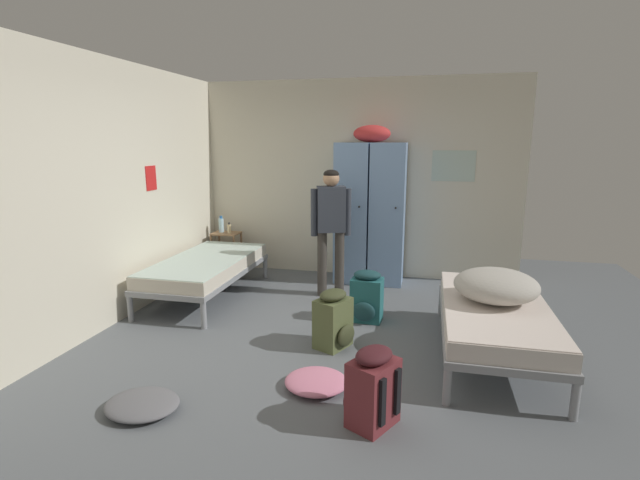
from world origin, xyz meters
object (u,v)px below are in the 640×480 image
bed_right (495,315)px  clothes_pile_grey (142,404)px  water_bottle (221,225)px  person_traveler (331,221)px  bedding_heap (496,285)px  lotion_bottle (229,229)px  clothes_pile_pink (316,381)px  locker_bank (370,210)px  shelf_unit (227,248)px  backpack_olive (334,320)px  bed_left_rear (206,267)px  backpack_teal (367,297)px  backpack_maroon (372,388)px

bed_right → clothes_pile_grey: 2.94m
bed_right → water_bottle: bearing=149.8°
person_traveler → clothes_pile_grey: size_ratio=2.91×
bedding_heap → water_bottle: bearing=150.4°
lotion_bottle → clothes_pile_pink: 3.56m
locker_bank → bedding_heap: locker_bank is taller
shelf_unit → backpack_olive: (2.04, -2.18, -0.09)m
locker_bank → bed_left_rear: bearing=-148.5°
locker_bank → backpack_teal: 1.62m
shelf_unit → person_traveler: person_traveler is taller
bed_left_rear → clothes_pile_pink: bed_left_rear is taller
bed_right → lotion_bottle: bearing=149.4°
locker_bank → clothes_pile_grey: (-1.16, -3.50, -0.92)m
bed_right → person_traveler: bearing=143.2°
bedding_heap → backpack_olive: bedding_heap is taller
person_traveler → water_bottle: person_traveler is taller
bed_left_rear → clothes_pile_pink: 2.56m
clothes_pile_grey → bed_left_rear: bearing=106.0°
locker_bank → backpack_olive: locker_bank is taller
shelf_unit → person_traveler: 1.94m
lotion_bottle → backpack_teal: (2.18, -1.43, -0.38)m
bed_left_rear → clothes_pile_grey: size_ratio=3.59×
shelf_unit → bedding_heap: 3.98m
person_traveler → lotion_bottle: 1.80m
lotion_bottle → clothes_pile_grey: size_ratio=0.30×
locker_bank → lotion_bottle: locker_bank is taller
bed_left_rear → clothes_pile_pink: (1.80, -1.78, -0.33)m
bedding_heap → person_traveler: person_traveler is taller
bed_right → person_traveler: 2.24m
bedding_heap → clothes_pile_grey: bedding_heap is taller
person_traveler → clothes_pile_grey: person_traveler is taller
locker_bank → backpack_maroon: locker_bank is taller
backpack_teal → water_bottle: bearing=147.3°
backpack_teal → backpack_maroon: (0.28, -1.83, 0.00)m
backpack_olive → clothes_pile_pink: backpack_olive is taller
person_traveler → backpack_teal: person_traveler is taller
locker_bank → bed_right: 2.50m
backpack_maroon → clothes_pile_pink: 0.63m
bedding_heap → lotion_bottle: (-3.37, 1.94, 0.01)m
water_bottle → backpack_teal: size_ratio=0.43×
backpack_teal → clothes_pile_grey: (-1.32, -2.05, -0.21)m
shelf_unit → bed_right: (3.44, -2.03, 0.04)m
person_traveler → locker_bank: bearing=61.6°
backpack_teal → backpack_olive: bearing=-106.4°
locker_bank → clothes_pile_pink: locker_bank is taller
backpack_teal → backpack_olive: (-0.21, -0.71, 0.00)m
locker_bank → bed_left_rear: locker_bank is taller
bed_right → bedding_heap: 0.26m
lotion_bottle → backpack_olive: (1.97, -2.14, -0.38)m
bed_right → bed_left_rear: bearing=164.5°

